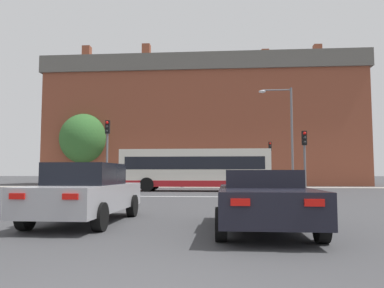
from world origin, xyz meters
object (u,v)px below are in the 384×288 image
at_px(car_roadster_right, 263,199).
at_px(pedestrian_walking_east, 110,177).
at_px(traffic_light_far_right, 270,157).
at_px(bus_crossing_lead, 195,169).
at_px(street_lamp_junction, 286,127).
at_px(traffic_light_near_left, 107,145).
at_px(pedestrian_waiting, 182,177).
at_px(traffic_light_near_right, 305,152).
at_px(car_saloon_left, 87,193).

xyz_separation_m(car_roadster_right, pedestrian_walking_east, (-11.36, 26.21, 0.22)).
bearing_deg(traffic_light_far_right, car_roadster_right, -97.83).
distance_m(bus_crossing_lead, street_lamp_junction, 7.36).
bearing_deg(traffic_light_near_left, bus_crossing_lead, 47.88).
xyz_separation_m(street_lamp_junction, pedestrian_waiting, (-8.42, 7.18, -3.71)).
relative_size(street_lamp_junction, pedestrian_walking_east, 4.83).
bearing_deg(traffic_light_near_right, car_saloon_left, -125.01).
distance_m(traffic_light_far_right, street_lamp_junction, 6.99).
xyz_separation_m(traffic_light_near_left, street_lamp_junction, (11.64, 5.73, 1.66)).
xyz_separation_m(car_saloon_left, bus_crossing_lead, (1.61, 17.89, 0.85)).
height_order(traffic_light_far_right, pedestrian_walking_east, traffic_light_far_right).
height_order(traffic_light_near_right, traffic_light_near_left, traffic_light_near_left).
height_order(traffic_light_far_right, pedestrian_waiting, traffic_light_far_right).
bearing_deg(car_roadster_right, traffic_light_near_left, 120.73).
height_order(car_roadster_right, pedestrian_waiting, pedestrian_waiting).
height_order(bus_crossing_lead, traffic_light_far_right, traffic_light_far_right).
relative_size(traffic_light_near_right, traffic_light_near_left, 0.82).
xyz_separation_m(car_saloon_left, traffic_light_far_right, (7.99, 24.89, 2.03)).
relative_size(car_roadster_right, traffic_light_far_right, 1.13).
relative_size(car_roadster_right, bus_crossing_lead, 0.44).
relative_size(car_roadster_right, pedestrian_walking_east, 2.99).
relative_size(traffic_light_near_right, pedestrian_walking_east, 2.32).
bearing_deg(pedestrian_walking_east, car_saloon_left, 37.58).
relative_size(car_saloon_left, pedestrian_waiting, 2.90).
height_order(bus_crossing_lead, traffic_light_near_right, traffic_light_near_right).
bearing_deg(pedestrian_waiting, traffic_light_near_right, -79.65).
bearing_deg(traffic_light_near_left, traffic_light_near_right, -3.83).
height_order(car_saloon_left, traffic_light_near_left, traffic_light_near_left).
distance_m(traffic_light_near_left, pedestrian_walking_east, 13.44).
height_order(bus_crossing_lead, traffic_light_near_left, traffic_light_near_left).
height_order(car_saloon_left, traffic_light_far_right, traffic_light_far_right).
bearing_deg(pedestrian_waiting, car_saloon_left, -110.59).
bearing_deg(bus_crossing_lead, traffic_light_far_right, -42.38).
xyz_separation_m(traffic_light_near_right, traffic_light_far_right, (-0.18, 13.23, 0.31)).
bearing_deg(pedestrian_walking_east, pedestrian_waiting, 113.26).
xyz_separation_m(traffic_light_far_right, pedestrian_walking_east, (-14.92, 0.33, -1.89)).
xyz_separation_m(bus_crossing_lead, traffic_light_near_right, (6.56, -6.23, 0.87)).
xyz_separation_m(car_roadster_right, pedestrian_waiting, (-4.55, 26.33, 0.26)).
relative_size(bus_crossing_lead, traffic_light_far_right, 2.59).
bearing_deg(street_lamp_junction, bus_crossing_lead, -177.74).
distance_m(car_roadster_right, pedestrian_walking_east, 28.57).
xyz_separation_m(traffic_light_near_right, pedestrian_waiting, (-8.28, 13.68, -1.54)).
relative_size(traffic_light_near_left, pedestrian_waiting, 2.75).
height_order(traffic_light_far_right, street_lamp_junction, street_lamp_junction).
bearing_deg(traffic_light_near_right, car_roadster_right, -106.45).
height_order(car_saloon_left, bus_crossing_lead, bus_crossing_lead).
distance_m(traffic_light_near_left, street_lamp_junction, 13.08).
height_order(traffic_light_near_left, traffic_light_far_right, traffic_light_near_left).
distance_m(car_roadster_right, street_lamp_junction, 19.94).
height_order(street_lamp_junction, pedestrian_waiting, street_lamp_junction).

